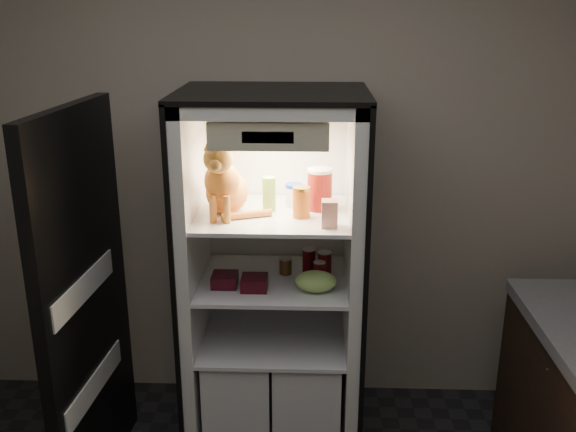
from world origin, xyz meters
name	(u,v)px	position (x,y,z in m)	size (l,w,h in m)	color
room_shell	(243,247)	(0.00, 0.00, 1.62)	(3.60, 3.60, 3.60)	white
refrigerator	(274,300)	(0.00, 1.38, 0.79)	(0.90, 0.72, 1.88)	white
fridge_door	(86,309)	(-0.85, 1.00, 0.91)	(0.12, 0.87, 1.85)	black
tabby_cat	(225,185)	(-0.22, 1.27, 1.44)	(0.33, 0.39, 0.41)	#C76D19
parmesan_shaker	(269,194)	(-0.02, 1.35, 1.38)	(0.07, 0.07, 0.17)	green
mayo_tub	(294,195)	(0.10, 1.42, 1.35)	(0.08, 0.08, 0.12)	white
salsa_jar	(301,202)	(0.14, 1.25, 1.36)	(0.08, 0.08, 0.15)	maroon
pepper_jar	(320,189)	(0.23, 1.38, 1.39)	(0.12, 0.12, 0.21)	maroon
cream_carton	(329,214)	(0.27, 1.12, 1.35)	(0.07, 0.07, 0.12)	white
soda_can_a	(309,260)	(0.18, 1.41, 1.00)	(0.07, 0.07, 0.13)	black
soda_can_b	(324,264)	(0.26, 1.36, 1.01)	(0.07, 0.07, 0.13)	black
soda_can_c	(319,272)	(0.23, 1.28, 1.00)	(0.06, 0.06, 0.11)	black
condiment_jar	(286,265)	(0.06, 1.38, 0.98)	(0.06, 0.06, 0.09)	#563118
grape_bag	(316,281)	(0.21, 1.18, 0.99)	(0.20, 0.15, 0.10)	#79AE51
berry_box_left	(225,280)	(-0.23, 1.22, 0.97)	(0.12, 0.12, 0.06)	#4E0D19
berry_box_right	(254,283)	(-0.08, 1.19, 0.97)	(0.13, 0.13, 0.06)	#4E0D19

